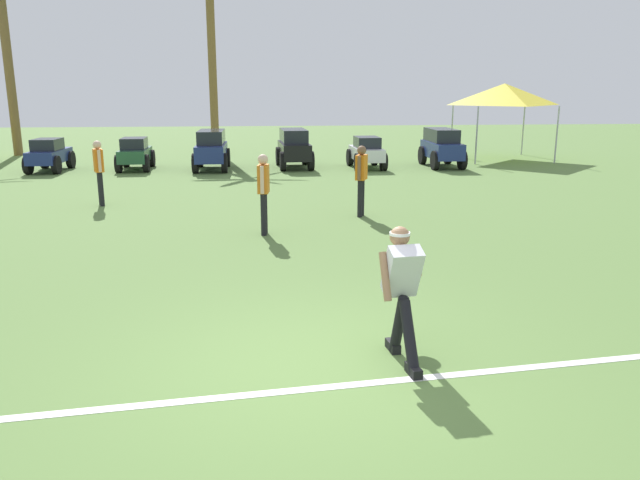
# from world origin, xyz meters

# --- Properties ---
(ground_plane) EXTENTS (80.00, 80.00, 0.00)m
(ground_plane) POSITION_xyz_m (0.00, 0.00, 0.00)
(ground_plane) COLOR #5A7C3D
(field_line_paint) EXTENTS (24.00, 2.83, 0.01)m
(field_line_paint) POSITION_xyz_m (0.00, -0.47, 0.00)
(field_line_paint) COLOR white
(field_line_paint) RESTS_ON ground_plane
(frisbee_thrower) EXTENTS (0.47, 1.13, 1.42)m
(frisbee_thrower) POSITION_xyz_m (1.00, 0.13, 0.80)
(frisbee_thrower) COLOR black
(frisbee_thrower) RESTS_ON ground_plane
(frisbee_in_flight) EXTENTS (0.34, 0.34, 0.09)m
(frisbee_in_flight) POSITION_xyz_m (1.12, 0.74, 0.65)
(frisbee_in_flight) COLOR white
(teammate_near_sideline) EXTENTS (0.31, 0.49, 1.56)m
(teammate_near_sideline) POSITION_xyz_m (-4.30, 9.40, 0.94)
(teammate_near_sideline) COLOR black
(teammate_near_sideline) RESTS_ON ground_plane
(teammate_midfield) EXTENTS (0.24, 0.50, 1.56)m
(teammate_midfield) POSITION_xyz_m (-0.40, 6.00, 0.94)
(teammate_midfield) COLOR black
(teammate_midfield) RESTS_ON ground_plane
(teammate_deep) EXTENTS (0.32, 0.48, 1.56)m
(teammate_deep) POSITION_xyz_m (1.75, 7.55, 0.94)
(teammate_deep) COLOR black
(teammate_deep) RESTS_ON ground_plane
(parked_car_slot_a) EXTENTS (1.11, 2.21, 1.10)m
(parked_car_slot_a) POSITION_xyz_m (-7.58, 16.01, 0.56)
(parked_car_slot_a) COLOR navy
(parked_car_slot_a) RESTS_ON ground_plane
(parked_car_slot_b) EXTENTS (1.17, 2.24, 1.10)m
(parked_car_slot_b) POSITION_xyz_m (-4.76, 16.14, 0.56)
(parked_car_slot_b) COLOR #235133
(parked_car_slot_b) RESTS_ON ground_plane
(parked_car_slot_c) EXTENTS (1.15, 2.40, 1.34)m
(parked_car_slot_c) POSITION_xyz_m (-2.13, 15.90, 0.72)
(parked_car_slot_c) COLOR navy
(parked_car_slot_c) RESTS_ON ground_plane
(parked_car_slot_d) EXTENTS (1.27, 2.45, 1.34)m
(parked_car_slot_d) POSITION_xyz_m (0.72, 16.21, 0.72)
(parked_car_slot_d) COLOR black
(parked_car_slot_d) RESTS_ON ground_plane
(parked_car_slot_e) EXTENTS (1.15, 2.23, 1.10)m
(parked_car_slot_e) POSITION_xyz_m (3.25, 15.82, 0.56)
(parked_car_slot_e) COLOR silver
(parked_car_slot_e) RESTS_ON ground_plane
(parked_car_slot_f) EXTENTS (1.16, 2.41, 1.34)m
(parked_car_slot_f) POSITION_xyz_m (5.99, 15.96, 0.72)
(parked_car_slot_f) COLOR navy
(parked_car_slot_f) RESTS_ON ground_plane
(palm_tree_far_left) EXTENTS (3.46, 3.04, 7.25)m
(palm_tree_far_left) POSITION_xyz_m (-10.53, 21.29, 4.23)
(palm_tree_far_left) COLOR brown
(palm_tree_far_left) RESTS_ON ground_plane
(palm_tree_left_of_centre) EXTENTS (3.67, 3.15, 7.32)m
(palm_tree_left_of_centre) POSITION_xyz_m (-2.39, 21.57, 4.29)
(palm_tree_left_of_centre) COLOR brown
(palm_tree_left_of_centre) RESTS_ON ground_plane
(event_tent) EXTENTS (3.21, 3.21, 2.91)m
(event_tent) POSITION_xyz_m (8.99, 18.11, 2.50)
(event_tent) COLOR #B2B5BA
(event_tent) RESTS_ON ground_plane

